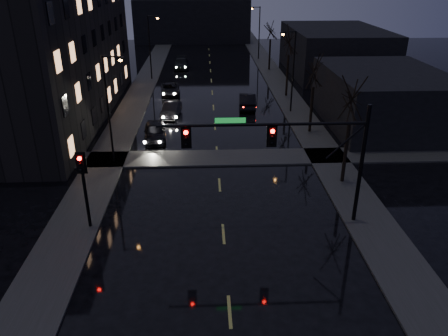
{
  "coord_description": "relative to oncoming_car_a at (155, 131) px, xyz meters",
  "views": [
    {
      "loc": [
        -0.89,
        -12.37,
        13.41
      ],
      "look_at": [
        0.11,
        9.78,
        3.2
      ],
      "focal_mm": 35.0,
      "sensor_mm": 36.0,
      "label": 1
    }
  ],
  "objects": [
    {
      "name": "streetlight_l_near",
      "position": [
        -2.4,
        -4.74,
        4.01
      ],
      "size": [
        1.53,
        0.28,
        8.0
      ],
      "color": "black",
      "rests_on": "ground"
    },
    {
      "name": "streetlight_r_far",
      "position": [
        12.77,
        35.26,
        4.01
      ],
      "size": [
        1.53,
        0.28,
        8.0
      ],
      "color": "black",
      "rests_on": "ground"
    },
    {
      "name": "signal_pole_left",
      "position": [
        -2.32,
        -13.74,
        2.25
      ],
      "size": [
        0.35,
        0.41,
        4.53
      ],
      "color": "black",
      "rests_on": "ground"
    },
    {
      "name": "sidewalk_left",
      "position": [
        -3.32,
        12.26,
        -0.7
      ],
      "size": [
        3.0,
        140.0,
        0.12
      ],
      "primitive_type": "cube",
      "color": "#2D2D2B",
      "rests_on": "ground"
    },
    {
      "name": "streetlight_r_mid",
      "position": [
        12.77,
        7.26,
        4.01
      ],
      "size": [
        1.53,
        0.28,
        8.0
      ],
      "color": "black",
      "rests_on": "ground"
    },
    {
      "name": "tree_mid_b",
      "position": [
        13.58,
        13.26,
        5.85
      ],
      "size": [
        3.74,
        3.74,
        8.59
      ],
      "color": "black",
      "rests_on": "ground"
    },
    {
      "name": "commercial_right_near",
      "position": [
        20.68,
        3.26,
        1.74
      ],
      "size": [
        10.0,
        14.0,
        5.0
      ],
      "primitive_type": "cube",
      "color": "black",
      "rests_on": "ground"
    },
    {
      "name": "oncoming_car_b",
      "position": [
        0.97,
        6.38,
        -0.08
      ],
      "size": [
        1.98,
        4.27,
        1.36
      ],
      "primitive_type": "imported",
      "rotation": [
        0.0,
        0.0,
        -0.14
      ],
      "color": "black",
      "rests_on": "ground"
    },
    {
      "name": "oncoming_car_c",
      "position": [
        0.32,
        14.74,
        -0.13
      ],
      "size": [
        2.49,
        4.73,
        1.27
      ],
      "primitive_type": "imported",
      "rotation": [
        0.0,
        0.0,
        0.09
      ],
      "color": "black",
      "rests_on": "ground"
    },
    {
      "name": "apartment_block",
      "position": [
        -11.32,
        7.26,
        5.24
      ],
      "size": [
        12.0,
        30.0,
        12.0
      ],
      "primitive_type": "cube",
      "color": "black",
      "rests_on": "ground"
    },
    {
      "name": "streetlight_l_far",
      "position": [
        -2.4,
        22.26,
        4.01
      ],
      "size": [
        1.53,
        0.28,
        8.0
      ],
      "color": "black",
      "rests_on": "ground"
    },
    {
      "name": "tree_far",
      "position": [
        13.58,
        27.26,
        5.3
      ],
      "size": [
        3.43,
        3.43,
        7.88
      ],
      "color": "black",
      "rests_on": "ground"
    },
    {
      "name": "sidewalk_right",
      "position": [
        13.68,
        12.26,
        -0.7
      ],
      "size": [
        3.0,
        140.0,
        0.12
      ],
      "primitive_type": "cube",
      "color": "#2D2D2B",
      "rests_on": "ground"
    },
    {
      "name": "signal_mast",
      "position": [
        9.03,
        -13.74,
        4.11
      ],
      "size": [
        11.11,
        0.41,
        7.0
      ],
      "color": "black",
      "rests_on": "ground"
    },
    {
      "name": "tree_mid_a",
      "position": [
        13.58,
        1.26,
        5.07
      ],
      "size": [
        3.3,
        3.3,
        7.58
      ],
      "color": "black",
      "rests_on": "ground"
    },
    {
      "name": "commercial_right_far",
      "position": [
        22.18,
        25.26,
        2.24
      ],
      "size": [
        12.0,
        18.0,
        6.0
      ],
      "primitive_type": "cube",
      "color": "black",
      "rests_on": "ground"
    },
    {
      "name": "tree_near",
      "position": [
        13.58,
        -8.74,
        5.46
      ],
      "size": [
        3.52,
        3.52,
        8.08
      ],
      "color": "black",
      "rests_on": "ground"
    },
    {
      "name": "far_block",
      "position": [
        2.18,
        55.26,
        3.24
      ],
      "size": [
        22.0,
        10.0,
        8.0
      ],
      "primitive_type": "cube",
      "color": "black",
      "rests_on": "ground"
    },
    {
      "name": "oncoming_car_a",
      "position": [
        0.0,
        0.0,
        0.0
      ],
      "size": [
        2.23,
        4.62,
        1.52
      ],
      "primitive_type": "imported",
      "rotation": [
        0.0,
        0.0,
        0.1
      ],
      "color": "black",
      "rests_on": "ground"
    },
    {
      "name": "oncoming_car_d",
      "position": [
        0.97,
        28.94,
        -0.02
      ],
      "size": [
        2.19,
        5.16,
        1.49
      ],
      "primitive_type": "imported",
      "rotation": [
        0.0,
        0.0,
        0.02
      ],
      "color": "black",
      "rests_on": "ground"
    },
    {
      "name": "sidewalk_cross",
      "position": [
        5.18,
        -4.24,
        -0.7
      ],
      "size": [
        40.0,
        3.0,
        0.12
      ],
      "primitive_type": "cube",
      "color": "#2D2D2B",
      "rests_on": "ground"
    },
    {
      "name": "lead_car",
      "position": [
        8.71,
        8.97,
        0.02
      ],
      "size": [
        1.95,
        4.83,
        1.56
      ],
      "primitive_type": "imported",
      "rotation": [
        0.0,
        0.0,
        3.08
      ],
      "color": "black",
      "rests_on": "ground"
    }
  ]
}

